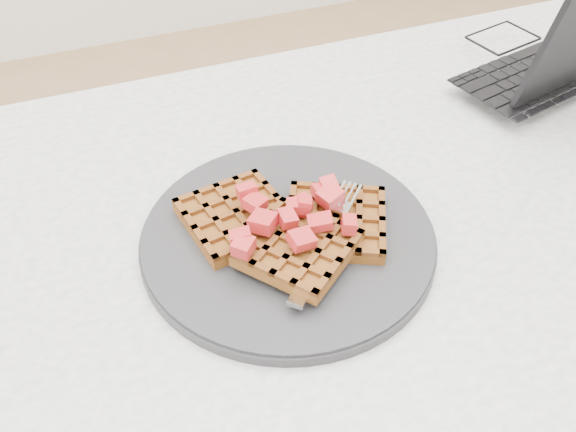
% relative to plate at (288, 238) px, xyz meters
% --- Properties ---
extents(table, '(1.20, 0.80, 0.75)m').
position_rel_plate_xyz_m(table, '(0.15, -0.01, -0.12)').
color(table, silver).
rests_on(table, ground).
extents(plate, '(0.31, 0.31, 0.02)m').
position_rel_plate_xyz_m(plate, '(0.00, 0.00, 0.00)').
color(plate, '#252628').
rests_on(plate, table).
extents(waffles, '(0.22, 0.20, 0.03)m').
position_rel_plate_xyz_m(waffles, '(0.00, -0.00, 0.02)').
color(waffles, brown).
rests_on(waffles, plate).
extents(strawberry_pile, '(0.15, 0.15, 0.02)m').
position_rel_plate_xyz_m(strawberry_pile, '(0.00, 0.00, 0.05)').
color(strawberry_pile, '#A00D11').
rests_on(strawberry_pile, waffles).
extents(fork, '(0.14, 0.15, 0.02)m').
position_rel_plate_xyz_m(fork, '(0.03, -0.03, 0.02)').
color(fork, silver).
rests_on(fork, plate).
extents(laptop, '(0.35, 0.29, 0.21)m').
position_rel_plate_xyz_m(laptop, '(0.47, 0.19, 0.03)').
color(laptop, black).
rests_on(laptop, table).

